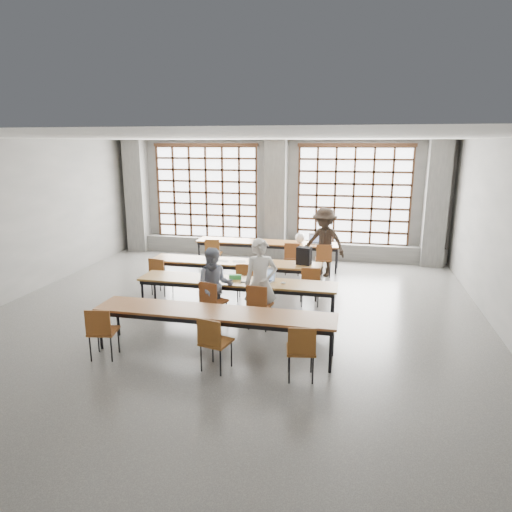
% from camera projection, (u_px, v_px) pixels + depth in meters
% --- Properties ---
extents(floor, '(11.00, 11.00, 0.00)m').
position_uv_depth(floor, '(230.00, 319.00, 9.07)').
color(floor, '#52524F').
rests_on(floor, ground).
extents(ceiling, '(11.00, 11.00, 0.00)m').
position_uv_depth(ceiling, '(227.00, 137.00, 8.23)').
color(ceiling, silver).
rests_on(ceiling, floor).
extents(wall_back, '(10.00, 0.00, 10.00)m').
position_uv_depth(wall_back, '(278.00, 199.00, 13.86)').
color(wall_back, '#5D5D5B').
rests_on(wall_back, floor).
extents(wall_front, '(10.00, 0.00, 10.00)m').
position_uv_depth(wall_front, '(29.00, 369.00, 3.44)').
color(wall_front, '#5D5D5B').
rests_on(wall_front, floor).
extents(wall_left, '(0.00, 11.00, 11.00)m').
position_uv_depth(wall_left, '(2.00, 223.00, 9.70)').
color(wall_left, '#5D5D5B').
rests_on(wall_left, floor).
extents(column_left, '(0.60, 0.55, 3.50)m').
position_uv_depth(column_left, '(137.00, 196.00, 14.54)').
color(column_left, '#50504E').
rests_on(column_left, floor).
extents(column_mid, '(0.60, 0.55, 3.50)m').
position_uv_depth(column_mid, '(276.00, 200.00, 13.59)').
color(column_mid, '#50504E').
rests_on(column_mid, floor).
extents(column_right, '(0.60, 0.55, 3.50)m').
position_uv_depth(column_right, '(436.00, 204.00, 12.65)').
color(column_right, '#50504E').
rests_on(column_right, floor).
extents(window_left, '(3.32, 0.12, 3.00)m').
position_uv_depth(window_left, '(206.00, 193.00, 14.22)').
color(window_left, white).
rests_on(window_left, wall_back).
extents(window_right, '(3.32, 0.12, 3.00)m').
position_uv_depth(window_right, '(353.00, 196.00, 13.28)').
color(window_right, white).
rests_on(window_right, wall_back).
extents(sill_ledge, '(9.80, 0.35, 0.50)m').
position_uv_depth(sill_ledge, '(276.00, 248.00, 14.03)').
color(sill_ledge, '#50504E').
rests_on(sill_ledge, floor).
extents(desk_row_a, '(4.00, 0.70, 0.73)m').
position_uv_depth(desk_row_a, '(267.00, 244.00, 12.72)').
color(desk_row_a, brown).
rests_on(desk_row_a, floor).
extents(desk_row_b, '(4.00, 0.70, 0.73)m').
position_uv_depth(desk_row_b, '(235.00, 264.00, 10.62)').
color(desk_row_b, brown).
rests_on(desk_row_b, floor).
extents(desk_row_c, '(4.00, 0.70, 0.73)m').
position_uv_depth(desk_row_c, '(237.00, 284.00, 9.14)').
color(desk_row_c, brown).
rests_on(desk_row_c, floor).
extents(desk_row_d, '(4.00, 0.70, 0.73)m').
position_uv_depth(desk_row_d, '(214.00, 315.00, 7.47)').
color(desk_row_d, brown).
rests_on(desk_row_d, floor).
extents(chair_back_left, '(0.46, 0.47, 0.88)m').
position_uv_depth(chair_back_left, '(213.00, 251.00, 12.45)').
color(chair_back_left, brown).
rests_on(chair_back_left, floor).
extents(chair_back_mid, '(0.42, 0.43, 0.88)m').
position_uv_depth(chair_back_mid, '(293.00, 255.00, 11.99)').
color(chair_back_mid, brown).
rests_on(chair_back_mid, floor).
extents(chair_back_right, '(0.47, 0.48, 0.88)m').
position_uv_depth(chair_back_right, '(324.00, 257.00, 11.82)').
color(chair_back_right, brown).
rests_on(chair_back_right, floor).
extents(chair_mid_left, '(0.48, 0.49, 0.88)m').
position_uv_depth(chair_mid_left, '(160.00, 272.00, 10.40)').
color(chair_mid_left, brown).
rests_on(chair_mid_left, floor).
extents(chair_mid_centre, '(0.47, 0.47, 0.88)m').
position_uv_depth(chair_mid_centre, '(246.00, 278.00, 9.97)').
color(chair_mid_centre, brown).
rests_on(chair_mid_centre, floor).
extents(chair_mid_right, '(0.49, 0.50, 0.88)m').
position_uv_depth(chair_mid_right, '(310.00, 282.00, 9.68)').
color(chair_mid_right, brown).
rests_on(chair_mid_right, floor).
extents(chair_front_left, '(0.52, 0.52, 0.88)m').
position_uv_depth(chair_front_left, '(212.00, 298.00, 8.64)').
color(chair_front_left, maroon).
rests_on(chair_front_left, floor).
extents(chair_front_right, '(0.47, 0.47, 0.88)m').
position_uv_depth(chair_front_right, '(259.00, 302.00, 8.45)').
color(chair_front_right, brown).
rests_on(chair_front_right, floor).
extents(chair_near_left, '(0.49, 0.49, 0.88)m').
position_uv_depth(chair_near_left, '(101.00, 328.00, 7.26)').
color(chair_near_left, brown).
rests_on(chair_near_left, floor).
extents(chair_near_mid, '(0.51, 0.51, 0.88)m').
position_uv_depth(chair_near_mid, '(213.00, 339.00, 6.87)').
color(chair_near_mid, brown).
rests_on(chair_near_mid, floor).
extents(chair_near_right, '(0.48, 0.49, 0.88)m').
position_uv_depth(chair_near_right, '(301.00, 347.00, 6.59)').
color(chair_near_right, brown).
rests_on(chair_near_right, floor).
extents(student_male, '(0.72, 0.59, 1.71)m').
position_uv_depth(student_male, '(261.00, 284.00, 8.49)').
color(student_male, silver).
rests_on(student_male, floor).
extents(student_female, '(0.85, 0.74, 1.49)m').
position_uv_depth(student_female, '(215.00, 286.00, 8.71)').
color(student_female, navy).
rests_on(student_female, floor).
extents(student_back, '(1.32, 1.04, 1.79)m').
position_uv_depth(student_back, '(324.00, 242.00, 11.86)').
color(student_back, black).
rests_on(student_back, floor).
extents(laptop_front, '(0.45, 0.42, 0.26)m').
position_uv_depth(laptop_front, '(266.00, 278.00, 9.09)').
color(laptop_front, silver).
rests_on(laptop_front, desk_row_c).
extents(laptop_back, '(0.42, 0.38, 0.26)m').
position_uv_depth(laptop_back, '(316.00, 241.00, 12.51)').
color(laptop_back, '#B0AFB4').
rests_on(laptop_back, desk_row_a).
extents(mouse, '(0.12, 0.10, 0.04)m').
position_uv_depth(mouse, '(283.00, 283.00, 8.90)').
color(mouse, silver).
rests_on(mouse, desk_row_c).
extents(green_box, '(0.26, 0.15, 0.09)m').
position_uv_depth(green_box, '(235.00, 277.00, 9.20)').
color(green_box, green).
rests_on(green_box, desk_row_c).
extents(phone, '(0.14, 0.09, 0.01)m').
position_uv_depth(phone, '(244.00, 282.00, 8.99)').
color(phone, black).
rests_on(phone, desk_row_c).
extents(paper_sheet_a, '(0.34, 0.28, 0.00)m').
position_uv_depth(paper_sheet_a, '(211.00, 259.00, 10.78)').
color(paper_sheet_a, silver).
rests_on(paper_sheet_a, desk_row_b).
extents(paper_sheet_b, '(0.30, 0.22, 0.00)m').
position_uv_depth(paper_sheet_b, '(222.00, 261.00, 10.62)').
color(paper_sheet_b, silver).
rests_on(paper_sheet_b, desk_row_b).
extents(paper_sheet_c, '(0.32, 0.24, 0.00)m').
position_uv_depth(paper_sheet_c, '(239.00, 261.00, 10.58)').
color(paper_sheet_c, silver).
rests_on(paper_sheet_c, desk_row_b).
extents(backpack, '(0.36, 0.27, 0.40)m').
position_uv_depth(backpack, '(304.00, 256.00, 10.27)').
color(backpack, black).
rests_on(backpack, desk_row_b).
extents(plastic_bag, '(0.28, 0.23, 0.29)m').
position_uv_depth(plastic_bag, '(300.00, 238.00, 12.53)').
color(plastic_bag, white).
rests_on(plastic_bag, desk_row_a).
extents(red_pouch, '(0.21, 0.11, 0.06)m').
position_uv_depth(red_pouch, '(103.00, 328.00, 7.35)').
color(red_pouch, '#B41630').
rests_on(red_pouch, chair_near_left).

